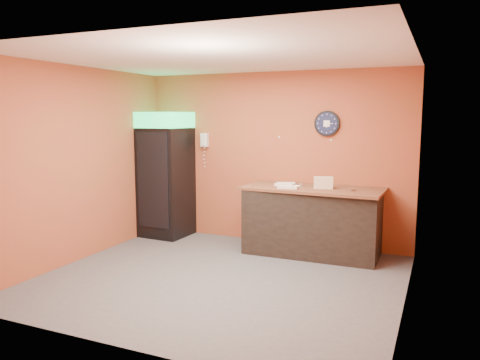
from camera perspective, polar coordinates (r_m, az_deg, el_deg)
The scene contains 15 objects.
floor at distance 6.20m, azimuth -2.37°, elevation -11.91°, with size 4.50×4.50×0.00m, color #47474C.
back_wall at distance 7.71m, azimuth 4.07°, elevation 2.66°, with size 4.50×0.02×2.80m, color #AA4630.
left_wall at distance 7.15m, azimuth -18.90°, elevation 1.85°, with size 0.02×4.00×2.80m, color #AA4630.
right_wall at distance 5.30m, azimuth 20.00°, elevation -0.16°, with size 0.02×4.00×2.80m, color #AA4630.
ceiling at distance 5.88m, azimuth -2.53°, elevation 14.73°, with size 4.50×4.00×0.02m, color white.
beverage_cooler at distance 8.21m, azimuth -9.16°, elevation 0.46°, with size 0.79×0.80×2.16m.
prep_counter at distance 7.21m, azimuth 8.81°, elevation -5.08°, with size 1.97×0.88×0.99m, color black.
wall_clock at distance 7.41m, azimuth 10.57°, elevation 6.79°, with size 0.40×0.06×0.40m.
wall_phone at distance 8.15m, azimuth -4.37°, elevation 4.87°, with size 0.13×0.11×0.23m.
butcher_paper at distance 7.11m, azimuth 8.90°, elevation -1.04°, with size 2.07×0.97×0.04m, color brown.
sub_roll_stack at distance 6.99m, azimuth 10.13°, elevation -0.33°, with size 0.29×0.17×0.18m.
wrapped_sandwich_left at distance 7.17m, azimuth 5.42°, elevation -0.59°, with size 0.28×0.11×0.04m, color white.
wrapped_sandwich_mid at distance 6.93m, azimuth 5.80°, elevation -0.88°, with size 0.29×0.11×0.04m, color white.
wrapped_sandwich_right at distance 7.29m, azimuth 5.63°, elevation -0.45°, with size 0.28×0.11×0.04m, color white.
kitchen_tool at distance 7.14m, azimuth 7.53°, elevation -0.59°, with size 0.06×0.06×0.06m, color silver.
Camera 1 is at (2.56, -5.24, 2.10)m, focal length 35.00 mm.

